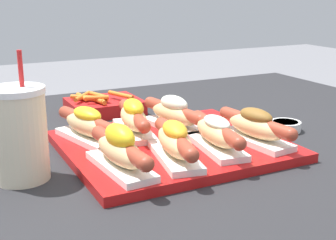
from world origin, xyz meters
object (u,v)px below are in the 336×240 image
(hot_dog_2, at_px, (216,133))
(hot_dog_3, at_px, (255,126))
(hot_dog_5, at_px, (134,118))
(hot_dog_1, at_px, (175,142))
(hot_dog_6, at_px, (174,113))
(hot_dog_0, at_px, (120,150))
(drink_cup, at_px, (19,134))
(hot_dog_4, at_px, (88,125))
(sauce_bowl, at_px, (285,126))
(fries_basket, at_px, (104,106))
(serving_tray, at_px, (172,146))

(hot_dog_2, relative_size, hot_dog_3, 1.00)
(hot_dog_2, relative_size, hot_dog_5, 1.01)
(hot_dog_1, relative_size, hot_dog_2, 0.99)
(hot_dog_2, height_order, hot_dog_3, hot_dog_3)
(hot_dog_2, distance_m, hot_dog_6, 0.16)
(hot_dog_0, relative_size, hot_dog_3, 1.00)
(hot_dog_1, bearing_deg, drink_cup, 163.15)
(hot_dog_3, height_order, hot_dog_4, same)
(hot_dog_4, xyz_separation_m, sauce_bowl, (0.44, -0.08, -0.04))
(hot_dog_3, xyz_separation_m, hot_dog_5, (-0.19, 0.16, 0.00))
(hot_dog_1, xyz_separation_m, hot_dog_6, (0.09, 0.17, 0.00))
(hot_dog_2, xyz_separation_m, sauce_bowl, (0.24, 0.08, -0.04))
(hot_dog_1, height_order, hot_dog_5, hot_dog_5)
(hot_dog_1, bearing_deg, hot_dog_3, 4.11)
(hot_dog_0, relative_size, hot_dog_6, 1.01)
(hot_dog_4, bearing_deg, sauce_bowl, -10.80)
(hot_dog_6, bearing_deg, hot_dog_5, 176.09)
(hot_dog_0, bearing_deg, hot_dog_3, 2.87)
(hot_dog_3, xyz_separation_m, drink_cup, (-0.44, 0.06, 0.03))
(hot_dog_3, bearing_deg, fries_basket, 112.24)
(sauce_bowl, height_order, drink_cup, drink_cup)
(hot_dog_0, bearing_deg, hot_dog_1, 0.64)
(hot_dog_5, distance_m, fries_basket, 0.26)
(hot_dog_2, bearing_deg, sauce_bowl, 18.23)
(hot_dog_5, bearing_deg, fries_basket, 85.14)
(hot_dog_3, distance_m, fries_basket, 0.45)
(hot_dog_4, height_order, hot_dog_5, hot_dog_5)
(hot_dog_0, distance_m, hot_dog_5, 0.20)
(hot_dog_0, height_order, drink_cup, drink_cup)
(serving_tray, relative_size, sauce_bowl, 6.04)
(hot_dog_4, bearing_deg, drink_cup, -146.28)
(hot_dog_5, distance_m, sauce_bowl, 0.35)
(drink_cup, bearing_deg, hot_dog_2, -10.18)
(sauce_bowl, bearing_deg, drink_cup, -178.52)
(hot_dog_4, bearing_deg, hot_dog_1, -59.00)
(hot_dog_4, distance_m, hot_dog_6, 0.19)
(hot_dog_1, distance_m, hot_dog_2, 0.10)
(hot_dog_3, bearing_deg, serving_tray, 151.11)
(sauce_bowl, bearing_deg, serving_tray, 179.82)
(hot_dog_4, height_order, drink_cup, drink_cup)
(hot_dog_3, relative_size, sauce_bowl, 3.00)
(hot_dog_2, height_order, fries_basket, hot_dog_2)
(hot_dog_6, distance_m, fries_basket, 0.27)
(hot_dog_1, relative_size, sauce_bowl, 2.97)
(hot_dog_0, bearing_deg, hot_dog_4, 90.36)
(hot_dog_1, height_order, sauce_bowl, hot_dog_1)
(drink_cup, distance_m, fries_basket, 0.45)
(serving_tray, relative_size, hot_dog_3, 2.01)
(hot_dog_6, relative_size, sauce_bowl, 2.98)
(hot_dog_2, bearing_deg, hot_dog_5, 121.84)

